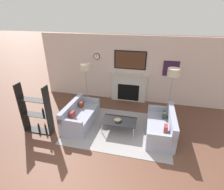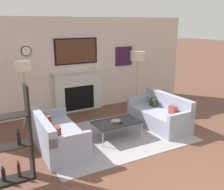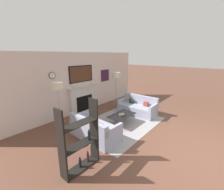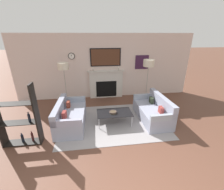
{
  "view_description": "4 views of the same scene",
  "coord_description": "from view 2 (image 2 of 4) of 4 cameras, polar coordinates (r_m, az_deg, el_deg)",
  "views": [
    {
      "loc": [
        0.88,
        -1.89,
        3.49
      ],
      "look_at": [
        -0.34,
        3.26,
        0.96
      ],
      "focal_mm": 28.0,
      "sensor_mm": 36.0,
      "label": 1
    },
    {
      "loc": [
        -2.75,
        -2.11,
        2.55
      ],
      "look_at": [
        0.31,
        3.39,
        0.8
      ],
      "focal_mm": 42.0,
      "sensor_mm": 36.0,
      "label": 2
    },
    {
      "loc": [
        -4.27,
        -0.42,
        2.6
      ],
      "look_at": [
        0.31,
        3.38,
        0.98
      ],
      "focal_mm": 24.0,
      "sensor_mm": 36.0,
      "label": 3
    },
    {
      "loc": [
        -0.61,
        -1.41,
        2.64
      ],
      "look_at": [
        0.01,
        3.06,
        0.81
      ],
      "focal_mm": 24.0,
      "sensor_mm": 36.0,
      "label": 4
    }
  ],
  "objects": [
    {
      "name": "area_rug",
      "position": [
        6.14,
        0.38,
        -8.94
      ],
      "size": [
        3.29,
        2.33,
        0.01
      ],
      "color": "gray",
      "rests_on": "ground_plane"
    },
    {
      "name": "decorative_bowl",
      "position": [
        5.88,
        0.8,
        -5.76
      ],
      "size": [
        0.23,
        0.23,
        0.06
      ],
      "color": "#4B3E2D",
      "rests_on": "coffee_table"
    },
    {
      "name": "couch_left",
      "position": [
        5.55,
        -11.86,
        -8.9
      ],
      "size": [
        0.84,
        1.64,
        0.76
      ],
      "color": "#9297AB",
      "rests_on": "ground_plane"
    },
    {
      "name": "shelf_unit",
      "position": [
        4.55,
        -22.94,
        -9.41
      ],
      "size": [
        0.94,
        0.28,
        1.61
      ],
      "color": "black",
      "rests_on": "ground_plane"
    },
    {
      "name": "couch_right",
      "position": [
        6.75,
        10.41,
        -4.35
      ],
      "size": [
        0.82,
        1.67,
        0.79
      ],
      "color": "#9297AB",
      "rests_on": "ground_plane"
    },
    {
      "name": "fireplace_wall",
      "position": [
        7.69,
        -7.69,
        5.6
      ],
      "size": [
        7.57,
        0.28,
        2.7
      ],
      "color": "beige",
      "rests_on": "ground_plane"
    },
    {
      "name": "coffee_table",
      "position": [
        5.95,
        1.06,
        -6.07
      ],
      "size": [
        1.08,
        0.63,
        0.38
      ],
      "color": "black",
      "rests_on": "ground_plane"
    },
    {
      "name": "floor_lamp_right",
      "position": [
        7.74,
        5.61,
        8.34
      ],
      "size": [
        0.42,
        0.42,
        1.75
      ],
      "color": "#9E998E",
      "rests_on": "ground_plane"
    },
    {
      "name": "floor_lamp_left",
      "position": [
        6.49,
        -18.79,
        5.86
      ],
      "size": [
        0.4,
        0.4,
        1.7
      ],
      "color": "#9E998E",
      "rests_on": "ground_plane"
    }
  ]
}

